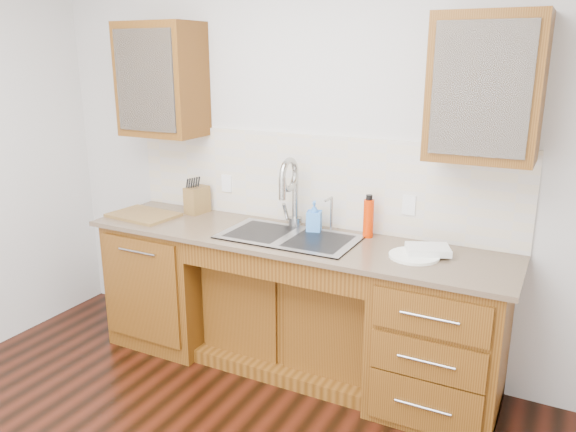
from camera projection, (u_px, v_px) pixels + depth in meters
The scene contains 23 objects.
wall_back at pixel (316, 157), 3.65m from camera, with size 4.00×0.10×2.70m, color silver.
base_cabinet_left at pixel (173, 280), 4.01m from camera, with size 0.70×0.62×0.88m, color #593014.
base_cabinet_center at pixel (297, 313), 3.70m from camera, with size 1.20×0.44×0.70m, color #593014.
base_cabinet_right at pixel (440, 339), 3.18m from camera, with size 0.70×0.62×0.88m, color #593014.
countertop at pixel (290, 239), 3.46m from camera, with size 2.70×0.65×0.03m, color #84705B.
backsplash at pixel (312, 180), 3.64m from camera, with size 2.70×0.02×0.59m, color beige.
sink at pixel (289, 251), 3.46m from camera, with size 0.84×0.46×0.19m, color #9E9EA5.
faucet at pixel (295, 197), 3.61m from camera, with size 0.04×0.04×0.40m, color #999993.
filter_tap at pixel (331, 213), 3.53m from camera, with size 0.02×0.02×0.24m, color #999993.
upper_cabinet_left at pixel (162, 80), 3.79m from camera, with size 0.55×0.34×0.75m, color #593014.
upper_cabinet_right at pixel (486, 88), 2.87m from camera, with size 0.55×0.34×0.75m, color #593014.
outlet_left at pixel (227, 183), 3.94m from camera, with size 0.08×0.01×0.12m, color white.
outlet_right at pixel (409, 205), 3.37m from camera, with size 0.08×0.01×0.12m, color white.
soap_bottle at pixel (314, 217), 3.52m from camera, with size 0.09×0.09×0.20m, color #3F86DD.
water_bottle at pixel (368, 219), 3.42m from camera, with size 0.06×0.06×0.24m, color red.
plate at pixel (414, 256), 3.10m from camera, with size 0.28×0.28×0.02m, color white.
dish_towel at pixel (428, 250), 3.13m from camera, with size 0.24×0.17×0.04m, color white.
knife_block at pixel (197, 200), 3.95m from camera, with size 0.10×0.17×0.19m, color #A87E51.
cutting_board at pixel (144, 215), 3.89m from camera, with size 0.45×0.32×0.02m, color olive.
cup_left_a at pixel (146, 87), 3.87m from camera, with size 0.13×0.13×0.10m, color silver.
cup_left_b at pixel (172, 89), 3.77m from camera, with size 0.09×0.09×0.09m, color white.
cup_right_a at pixel (464, 97), 2.93m from camera, with size 0.13×0.13×0.10m, color white.
cup_right_b at pixel (503, 99), 2.85m from camera, with size 0.10×0.10×0.10m, color white.
Camera 1 is at (1.49, -1.50, 1.99)m, focal length 35.00 mm.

